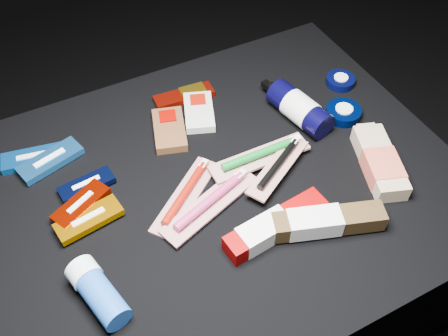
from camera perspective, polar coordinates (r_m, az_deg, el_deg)
name	(u,v)px	position (r m, az deg, el deg)	size (l,w,h in m)	color
ground	(221,274)	(1.37, -0.38, -12.01)	(3.00, 3.00, 0.00)	black
cloth_table	(220,233)	(1.19, -0.42, -7.44)	(0.98, 0.78, 0.40)	black
luna_bar_0	(34,158)	(1.13, -20.85, 1.10)	(0.14, 0.07, 0.02)	#0D57B2
luna_bar_1	(50,160)	(1.11, -19.23, 0.82)	(0.14, 0.09, 0.02)	#1C60A7
luna_bar_2	(87,185)	(1.05, -15.42, -1.86)	(0.11, 0.05, 0.01)	black
luna_bar_3	(89,219)	(0.99, -15.17, -5.68)	(0.13, 0.07, 0.02)	#B36D00
luna_bar_4	(81,204)	(1.01, -16.03, -4.01)	(0.13, 0.09, 0.02)	#750E00
clif_bar_0	(169,128)	(1.13, -6.28, 4.56)	(0.10, 0.14, 0.02)	#55311B
clif_bar_1	(199,111)	(1.16, -2.90, 6.58)	(0.10, 0.14, 0.02)	#BABAB3
power_bar	(187,95)	(1.21, -4.23, 8.30)	(0.15, 0.05, 0.02)	maroon
lotion_bottle	(299,109)	(1.14, 8.62, 6.72)	(0.09, 0.21, 0.07)	black
cream_tin_upper	(340,81)	(1.27, 13.16, 9.69)	(0.07, 0.07, 0.02)	black
cream_tin_lower	(343,113)	(1.19, 13.48, 6.19)	(0.08, 0.08, 0.03)	black
bodywash_bottle	(380,163)	(1.09, 17.38, 0.54)	(0.12, 0.20, 0.04)	tan
deodorant_stick	(98,292)	(0.89, -14.23, -13.56)	(0.08, 0.14, 0.05)	#1B4CA3
toothbrush_pack_0	(186,194)	(1.00, -4.37, -2.95)	(0.20, 0.17, 0.02)	#B9B0AD
toothbrush_pack_1	(211,202)	(0.98, -1.49, -3.88)	(0.23, 0.12, 0.03)	#B0A8A4
toothbrush_pack_2	(261,155)	(1.05, 4.27, 1.47)	(0.22, 0.05, 0.02)	#BBB4AE
toothbrush_pack_3	(279,165)	(1.03, 6.27, 0.38)	(0.19, 0.13, 0.02)	#B7B1AB
toothpaste_carton_red	(272,228)	(0.94, 5.48, -6.79)	(0.22, 0.07, 0.04)	#750000
toothpaste_carton_green	(323,222)	(0.96, 11.28, -6.05)	(0.22, 0.11, 0.04)	#372612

